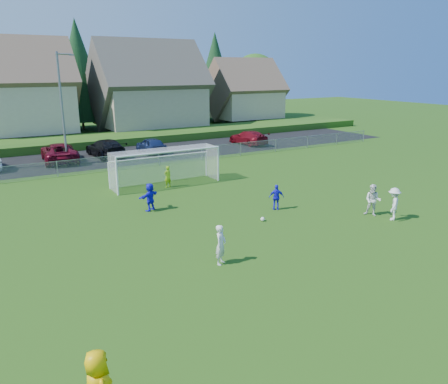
# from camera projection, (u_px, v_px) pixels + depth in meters

# --- Properties ---
(ground) EXTENTS (160.00, 160.00, 0.00)m
(ground) POSITION_uv_depth(u_px,v_px,m) (328.00, 275.00, 16.94)
(ground) COLOR #193D0C
(ground) RESTS_ON ground
(asphalt_lot) EXTENTS (60.00, 60.00, 0.00)m
(asphalt_lot) POSITION_uv_depth(u_px,v_px,m) (115.00, 156.00, 39.72)
(asphalt_lot) COLOR black
(asphalt_lot) RESTS_ON ground
(grass_embankment) EXTENTS (70.00, 6.00, 0.80)m
(grass_embankment) POSITION_uv_depth(u_px,v_px,m) (94.00, 141.00, 45.83)
(grass_embankment) COLOR #1E420F
(grass_embankment) RESTS_ON ground
(soccer_ball) EXTENTS (0.22, 0.22, 0.22)m
(soccer_ball) POSITION_uv_depth(u_px,v_px,m) (263.00, 219.00, 22.89)
(soccer_ball) COLOR white
(soccer_ball) RESTS_ON ground
(player_white_a) EXTENTS (0.73, 0.69, 1.67)m
(player_white_a) POSITION_uv_depth(u_px,v_px,m) (221.00, 245.00, 17.71)
(player_white_a) COLOR silver
(player_white_a) RESTS_ON ground
(player_white_b) EXTENTS (1.00, 1.06, 1.74)m
(player_white_b) POSITION_uv_depth(u_px,v_px,m) (373.00, 200.00, 23.55)
(player_white_b) COLOR silver
(player_white_b) RESTS_ON ground
(player_white_c) EXTENTS (1.29, 1.17, 1.74)m
(player_white_c) POSITION_uv_depth(u_px,v_px,m) (394.00, 204.00, 22.91)
(player_white_c) COLOR silver
(player_white_c) RESTS_ON ground
(player_blue_a) EXTENTS (0.91, 0.74, 1.45)m
(player_blue_a) POSITION_uv_depth(u_px,v_px,m) (276.00, 197.00, 24.59)
(player_blue_a) COLOR #1816D6
(player_blue_a) RESTS_ON ground
(player_blue_b) EXTENTS (1.51, 1.11, 1.58)m
(player_blue_b) POSITION_uv_depth(u_px,v_px,m) (150.00, 197.00, 24.45)
(player_blue_b) COLOR #1816D6
(player_blue_b) RESTS_ON ground
(goalkeeper) EXTENTS (0.60, 0.46, 1.45)m
(goalkeeper) POSITION_uv_depth(u_px,v_px,m) (168.00, 177.00, 29.27)
(goalkeeper) COLOR #9FCE18
(goalkeeper) RESTS_ON ground
(car_c) EXTENTS (3.09, 5.96, 1.61)m
(car_c) POSITION_uv_depth(u_px,v_px,m) (59.00, 152.00, 37.32)
(car_c) COLOR maroon
(car_c) RESTS_ON ground
(car_d) EXTENTS (2.68, 5.66, 1.60)m
(car_d) POSITION_uv_depth(u_px,v_px,m) (106.00, 148.00, 39.34)
(car_d) COLOR black
(car_d) RESTS_ON ground
(car_e) EXTENTS (1.85, 4.35, 1.47)m
(car_e) POSITION_uv_depth(u_px,v_px,m) (151.00, 145.00, 41.13)
(car_e) COLOR #16244E
(car_e) RESTS_ON ground
(car_g) EXTENTS (2.42, 5.09, 1.43)m
(car_g) POSITION_uv_depth(u_px,v_px,m) (248.00, 138.00, 45.81)
(car_g) COLOR maroon
(car_g) RESTS_ON ground
(soccer_goal) EXTENTS (7.42, 1.90, 2.50)m
(soccer_goal) POSITION_uv_depth(u_px,v_px,m) (164.00, 161.00, 29.79)
(soccer_goal) COLOR white
(soccer_goal) RESTS_ON ground
(chainlink_fence) EXTENTS (52.06, 0.06, 1.20)m
(chainlink_fence) POSITION_uv_depth(u_px,v_px,m) (136.00, 160.00, 34.99)
(chainlink_fence) COLOR gray
(chainlink_fence) RESTS_ON ground
(streetlight) EXTENTS (1.38, 0.18, 9.00)m
(streetlight) POSITION_uv_depth(u_px,v_px,m) (63.00, 106.00, 34.98)
(streetlight) COLOR slate
(streetlight) RESTS_ON ground
(houses_row) EXTENTS (53.90, 11.45, 13.27)m
(houses_row) POSITION_uv_depth(u_px,v_px,m) (89.00, 72.00, 51.08)
(houses_row) COLOR tan
(houses_row) RESTS_ON ground
(tree_row) EXTENTS (65.98, 12.36, 13.80)m
(tree_row) POSITION_uv_depth(u_px,v_px,m) (70.00, 75.00, 55.94)
(tree_row) COLOR #382616
(tree_row) RESTS_ON ground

